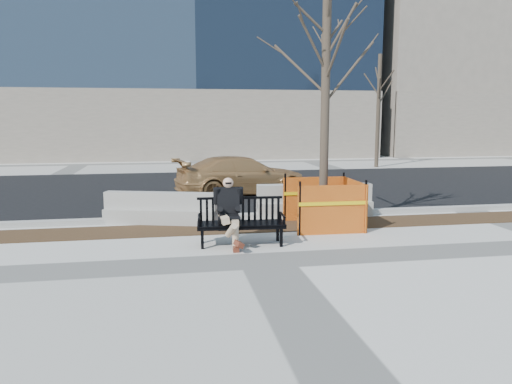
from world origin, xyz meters
TOP-DOWN VIEW (x-y plane):
  - ground at (0.00, 0.00)m, footprint 120.00×120.00m
  - mulch_strip at (0.00, 2.60)m, footprint 40.00×1.20m
  - asphalt_street at (0.00, 8.80)m, footprint 60.00×10.40m
  - curb at (0.00, 3.55)m, footprint 60.00×0.25m
  - bench at (-0.27, 1.11)m, footprint 1.76×0.73m
  - seated_man at (-0.50, 1.18)m, footprint 0.62×0.97m
  - tree_fence at (1.78, 2.34)m, footprint 2.34×2.34m
  - sedan at (0.68, 7.22)m, footprint 4.52×2.56m
  - jersey_barrier_left at (-1.83, 3.33)m, footprint 2.65×1.23m
  - jersey_barrier_right at (1.94, 3.54)m, footprint 2.90×0.77m
  - far_tree_right at (8.54, 14.75)m, footprint 2.26×2.26m

SIDE VIEW (x-z plane):
  - ground at x=0.00m, z-range 0.00..0.00m
  - bench at x=-0.27m, z-range -0.46..0.46m
  - seated_man at x=-0.50m, z-range -0.65..0.65m
  - tree_fence at x=1.78m, z-range -2.87..2.87m
  - sedan at x=0.68m, z-range -0.62..0.62m
  - jersey_barrier_left at x=-1.83m, z-range -0.37..0.37m
  - jersey_barrier_right at x=1.94m, z-range -0.41..0.41m
  - far_tree_right at x=8.54m, z-range -2.95..2.95m
  - asphalt_street at x=0.00m, z-range 0.00..0.01m
  - mulch_strip at x=0.00m, z-range -0.01..0.01m
  - curb at x=0.00m, z-range 0.00..0.12m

